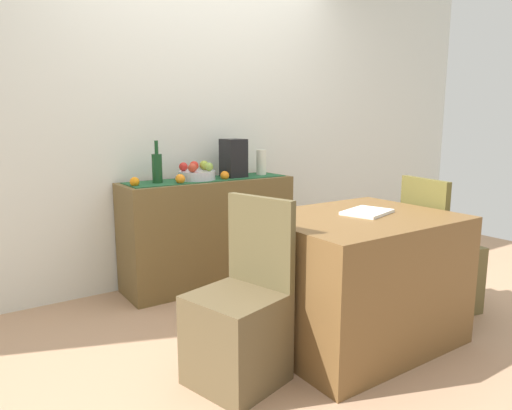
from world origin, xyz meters
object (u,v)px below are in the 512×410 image
(wine_bottle, at_px, (157,168))
(open_book, at_px, (367,212))
(coffee_maker, at_px, (233,158))
(sideboard_console, at_px, (209,232))
(chair_near_window, at_px, (238,330))
(chair_by_corner, at_px, (438,271))
(dining_table, at_px, (356,278))
(ceramic_vase, at_px, (261,163))
(fruit_bowl, at_px, (197,175))

(wine_bottle, distance_m, open_book, 1.51)
(wine_bottle, distance_m, coffee_maker, 0.64)
(sideboard_console, distance_m, coffee_maker, 0.61)
(chair_near_window, height_order, chair_by_corner, same)
(wine_bottle, height_order, chair_near_window, wine_bottle)
(sideboard_console, height_order, chair_by_corner, chair_by_corner)
(coffee_maker, bearing_deg, dining_table, -89.72)
(ceramic_vase, bearing_deg, chair_near_window, -128.63)
(sideboard_console, xyz_separation_m, open_book, (0.32, -1.32, 0.34))
(wine_bottle, relative_size, open_book, 1.09)
(ceramic_vase, relative_size, open_book, 0.74)
(open_book, bearing_deg, coffee_maker, 77.36)
(sideboard_console, distance_m, open_book, 1.40)
(fruit_bowl, bearing_deg, chair_near_window, -109.51)
(sideboard_console, distance_m, chair_by_corner, 1.69)
(coffee_maker, height_order, open_book, coffee_maker)
(fruit_bowl, bearing_deg, wine_bottle, 180.00)
(sideboard_console, relative_size, coffee_maker, 4.41)
(fruit_bowl, bearing_deg, ceramic_vase, 0.00)
(sideboard_console, xyz_separation_m, coffee_maker, (0.23, 0.00, 0.56))
(sideboard_console, xyz_separation_m, ceramic_vase, (0.50, 0.00, 0.51))
(open_book, distance_m, chair_by_corner, 0.86)
(dining_table, bearing_deg, chair_near_window, 179.70)
(fruit_bowl, relative_size, wine_bottle, 0.90)
(ceramic_vase, height_order, chair_near_window, ceramic_vase)
(coffee_maker, distance_m, ceramic_vase, 0.27)
(fruit_bowl, height_order, dining_table, fruit_bowl)
(chair_near_window, relative_size, chair_by_corner, 1.00)
(coffee_maker, relative_size, dining_table, 0.28)
(fruit_bowl, distance_m, coffee_maker, 0.34)
(wine_bottle, distance_m, ceramic_vase, 0.90)
(sideboard_console, distance_m, fruit_bowl, 0.46)
(fruit_bowl, distance_m, chair_near_window, 1.52)
(open_book, xyz_separation_m, chair_near_window, (-0.88, -0.01, -0.48))
(chair_near_window, bearing_deg, ceramic_vase, 51.37)
(chair_by_corner, bearing_deg, chair_near_window, 179.97)
(fruit_bowl, distance_m, chair_by_corner, 1.84)
(sideboard_console, relative_size, chair_near_window, 1.48)
(fruit_bowl, distance_m, wine_bottle, 0.32)
(fruit_bowl, relative_size, open_book, 0.98)
(sideboard_console, bearing_deg, coffee_maker, 0.00)
(ceramic_vase, height_order, chair_by_corner, ceramic_vase)
(fruit_bowl, distance_m, ceramic_vase, 0.59)
(coffee_maker, bearing_deg, wine_bottle, 180.00)
(dining_table, bearing_deg, open_book, 7.02)
(sideboard_console, bearing_deg, ceramic_vase, 0.00)
(chair_near_window, bearing_deg, coffee_maker, 59.14)
(fruit_bowl, bearing_deg, dining_table, -76.11)
(ceramic_vase, distance_m, chair_by_corner, 1.57)
(wine_bottle, bearing_deg, open_book, -61.29)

